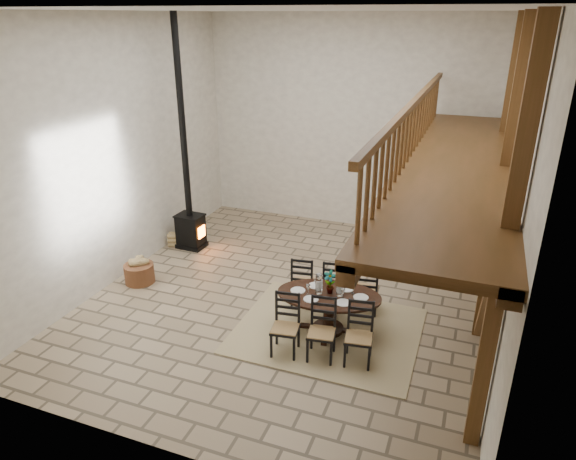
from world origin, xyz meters
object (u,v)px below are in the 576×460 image
at_px(dining_table, 328,311).
at_px(log_stack, 175,240).
at_px(wood_stove, 188,200).
at_px(log_basket, 139,272).

bearing_deg(dining_table, log_stack, 145.96).
height_order(wood_stove, log_basket, wood_stove).
height_order(wood_stove, log_stack, wood_stove).
height_order(dining_table, log_stack, dining_table).
xyz_separation_m(dining_table, wood_stove, (-3.89, 2.16, 0.76)).
bearing_deg(dining_table, log_basket, 167.03).
xyz_separation_m(wood_stove, log_basket, (-0.11, -1.83, -0.93)).
bearing_deg(log_basket, wood_stove, 86.66).
bearing_deg(log_stack, log_basket, -81.51).
height_order(dining_table, wood_stove, wood_stove).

